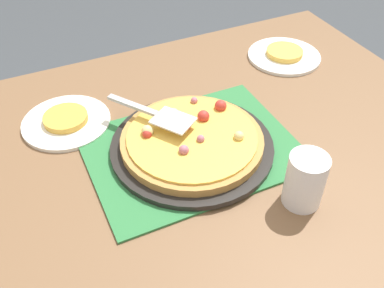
{
  "coord_description": "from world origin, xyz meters",
  "views": [
    {
      "loc": [
        -0.32,
        -0.68,
        1.45
      ],
      "look_at": [
        0.0,
        0.0,
        0.77
      ],
      "focal_mm": 40.96,
      "sensor_mm": 36.0,
      "label": 1
    }
  ],
  "objects": [
    {
      "name": "dining_table",
      "position": [
        0.0,
        0.0,
        0.64
      ],
      "size": [
        1.4,
        1.0,
        0.75
      ],
      "color": "brown",
      "rests_on": "ground_plane"
    },
    {
      "name": "pizza_pan",
      "position": [
        0.0,
        0.0,
        0.76
      ],
      "size": [
        0.38,
        0.38,
        0.01
      ],
      "primitive_type": "cylinder",
      "color": "black",
      "rests_on": "placemat"
    },
    {
      "name": "pizza_server",
      "position": [
        -0.06,
        0.08,
        0.82
      ],
      "size": [
        0.17,
        0.21,
        0.01
      ],
      "color": "silver",
      "rests_on": "pizza"
    },
    {
      "name": "plate_far_right",
      "position": [
        0.43,
        0.26,
        0.76
      ],
      "size": [
        0.22,
        0.22,
        0.01
      ],
      "primitive_type": "cylinder",
      "color": "white",
      "rests_on": "dining_table"
    },
    {
      "name": "placemat",
      "position": [
        0.0,
        0.0,
        0.75
      ],
      "size": [
        0.48,
        0.36,
        0.01
      ],
      "primitive_type": "cube",
      "color": "#2D753D",
      "rests_on": "dining_table"
    },
    {
      "name": "served_slice_left",
      "position": [
        -0.24,
        0.22,
        0.77
      ],
      "size": [
        0.11,
        0.11,
        0.02
      ],
      "primitive_type": "cylinder",
      "color": "gold",
      "rests_on": "plate_near_left"
    },
    {
      "name": "plate_near_left",
      "position": [
        -0.24,
        0.22,
        0.76
      ],
      "size": [
        0.22,
        0.22,
        0.01
      ],
      "primitive_type": "cylinder",
      "color": "white",
      "rests_on": "dining_table"
    },
    {
      "name": "cup_far",
      "position": [
        0.14,
        -0.24,
        0.81
      ],
      "size": [
        0.08,
        0.08,
        0.12
      ],
      "primitive_type": "cylinder",
      "color": "white",
      "rests_on": "dining_table"
    },
    {
      "name": "served_slice_right",
      "position": [
        0.43,
        0.26,
        0.77
      ],
      "size": [
        0.11,
        0.11,
        0.02
      ],
      "primitive_type": "cylinder",
      "color": "#EAB747",
      "rests_on": "plate_far_right"
    },
    {
      "name": "pizza",
      "position": [
        0.0,
        0.0,
        0.78
      ],
      "size": [
        0.33,
        0.33,
        0.05
      ],
      "color": "#B78442",
      "rests_on": "pizza_pan"
    }
  ]
}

